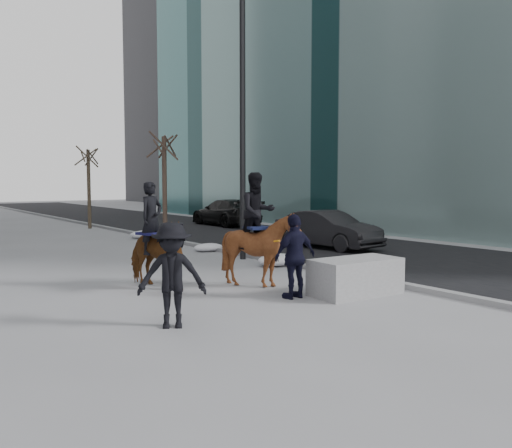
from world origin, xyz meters
TOP-DOWN VIEW (x-y plane):
  - ground at (0.00, 0.00)m, footprint 120.00×120.00m
  - road at (7.00, 10.00)m, footprint 8.00×90.00m
  - curb at (3.00, 10.00)m, footprint 0.25×90.00m
  - planter at (1.57, -0.27)m, footprint 2.00×1.08m
  - car_near at (6.69, 6.03)m, footprint 1.83×4.25m
  - car_far at (9.08, 16.62)m, footprint 2.11×5.01m
  - tree_near at (2.40, 10.51)m, footprint 1.20×1.20m
  - tree_far at (2.40, 19.16)m, footprint 1.20×1.20m
  - mounted_left at (-1.62, 2.88)m, footprint 1.45×2.05m
  - mounted_right at (0.45, 1.67)m, footprint 1.67×1.80m
  - feeder at (0.29, 0.22)m, footprint 1.03×0.86m
  - camera_crew at (-2.81, -0.32)m, footprint 1.31×1.13m
  - lamppost at (2.60, 5.37)m, footprint 0.25×1.84m
  - snow_piles at (2.70, 8.25)m, footprint 1.33×10.04m

SIDE VIEW (x-z plane):
  - ground at x=0.00m, z-range 0.00..0.00m
  - road at x=7.00m, z-range 0.00..0.01m
  - curb at x=3.00m, z-range 0.00..0.12m
  - snow_piles at x=2.70m, z-range -0.01..0.33m
  - planter at x=1.57m, z-range 0.00..0.78m
  - car_near at x=6.69m, z-range 0.00..1.36m
  - car_far at x=9.08m, z-range 0.00..1.44m
  - feeder at x=0.29m, z-range 0.00..1.76m
  - camera_crew at x=-2.81m, z-range 0.01..1.76m
  - mounted_left at x=-1.62m, z-range -0.31..2.11m
  - mounted_right at x=0.45m, z-range -0.26..2.37m
  - tree_far at x=2.40m, z-range 0.00..4.47m
  - tree_near at x=2.40m, z-range 0.00..4.58m
  - lamppost at x=2.60m, z-range 0.45..9.54m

